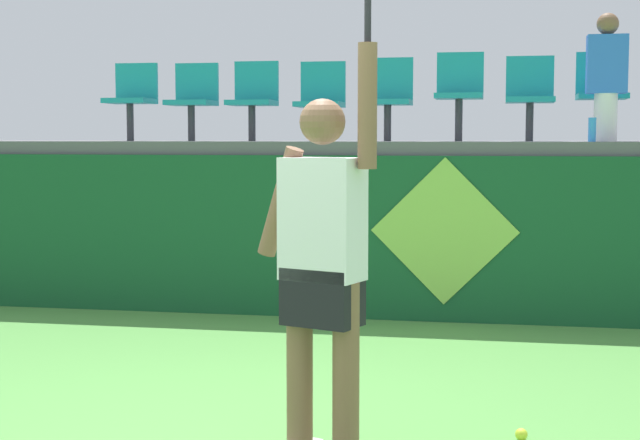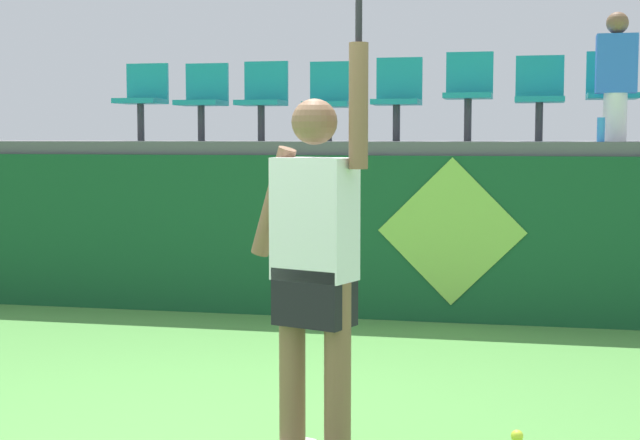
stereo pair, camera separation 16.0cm
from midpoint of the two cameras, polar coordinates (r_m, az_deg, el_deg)
court_back_wall at (r=8.52m, az=0.70°, el=-0.98°), size 11.05×0.20×1.44m
spectator_platform at (r=9.96m, az=2.23°, el=4.37°), size 11.05×3.11×0.12m
tennis_player at (r=4.61m, az=-0.78°, el=-2.42°), size 0.72×0.37×2.60m
tennis_ball at (r=5.29m, az=11.00°, el=-12.39°), size 0.07×0.07×0.07m
water_bottle at (r=8.45m, az=15.33°, el=5.19°), size 0.07×0.07×0.20m
stadium_chair_0 at (r=9.87m, az=-11.54°, el=7.23°), size 0.44×0.42×0.78m
stadium_chair_1 at (r=9.65m, az=-8.00°, el=7.25°), size 0.44×0.42×0.77m
stadium_chair_2 at (r=9.47m, az=-4.44°, el=7.33°), size 0.44×0.42×0.78m
stadium_chair_3 at (r=9.32m, az=-0.44°, el=7.29°), size 0.44×0.42×0.77m
stadium_chair_4 at (r=9.22m, az=3.60°, el=7.42°), size 0.44×0.42×0.80m
stadium_chair_5 at (r=9.16m, az=7.78°, el=7.67°), size 0.44×0.42×0.84m
stadium_chair_6 at (r=9.14m, az=11.86°, el=7.38°), size 0.44×0.42×0.80m
stadium_chair_7 at (r=9.18m, az=15.87°, el=7.44°), size 0.44×0.42×0.82m
spectator_0 at (r=8.75m, az=16.14°, el=8.27°), size 0.34×0.20×1.11m
wall_signage_mount at (r=8.41m, az=6.80°, el=-6.03°), size 1.27×0.01×1.43m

